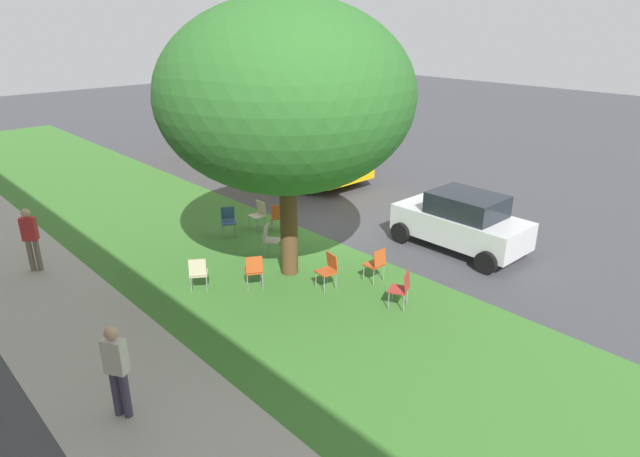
# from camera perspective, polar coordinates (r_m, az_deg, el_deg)

# --- Properties ---
(ground) EXTENTS (80.00, 80.00, 0.00)m
(ground) POSITION_cam_1_polar(r_m,az_deg,el_deg) (16.58, 0.19, -0.39)
(ground) COLOR #424247
(grass_verge) EXTENTS (48.00, 6.00, 0.01)m
(grass_verge) POSITION_cam_1_polar(r_m,az_deg,el_deg) (14.76, -8.95, -3.52)
(grass_verge) COLOR #3D752D
(grass_verge) RESTS_ON ground
(sidewalk_strip) EXTENTS (48.00, 2.80, 0.01)m
(sidewalk_strip) POSITION_cam_1_polar(r_m,az_deg,el_deg) (13.15, -25.13, -8.74)
(sidewalk_strip) COLOR #ADA89E
(sidewalk_strip) RESTS_ON ground
(street_tree) EXTENTS (5.94, 5.94, 6.66)m
(street_tree) POSITION_cam_1_polar(r_m,az_deg,el_deg) (12.74, -3.60, 13.67)
(street_tree) COLOR brown
(street_tree) RESTS_ON ground
(chair_0) EXTENTS (0.58, 0.58, 0.88)m
(chair_0) POSITION_cam_1_polar(r_m,az_deg,el_deg) (13.20, -12.68, -4.45)
(chair_0) COLOR beige
(chair_0) RESTS_ON ground
(chair_1) EXTENTS (0.43, 0.43, 0.88)m
(chair_1) POSITION_cam_1_polar(r_m,az_deg,el_deg) (13.41, 5.93, -3.58)
(chair_1) COLOR #C64C1E
(chair_1) RESTS_ON ground
(chair_2) EXTENTS (0.56, 0.55, 0.88)m
(chair_2) POSITION_cam_1_polar(r_m,az_deg,el_deg) (12.32, 8.60, -6.09)
(chair_2) COLOR #B7332D
(chair_2) RESTS_ON ground
(chair_3) EXTENTS (0.57, 0.56, 0.88)m
(chair_3) POSITION_cam_1_polar(r_m,az_deg,el_deg) (13.11, -6.95, -4.24)
(chair_3) COLOR #C64C1E
(chair_3) RESTS_ON ground
(chair_4) EXTENTS (0.58, 0.57, 0.88)m
(chair_4) POSITION_cam_1_polar(r_m,az_deg,el_deg) (16.52, -4.45, 1.39)
(chair_4) COLOR #C64C1E
(chair_4) RESTS_ON ground
(chair_5) EXTENTS (0.47, 0.48, 0.88)m
(chair_5) POSITION_cam_1_polar(r_m,az_deg,el_deg) (13.06, 0.88, -4.19)
(chair_5) COLOR #C64C1E
(chair_5) RESTS_ON ground
(chair_6) EXTENTS (0.57, 0.57, 0.88)m
(chair_6) POSITION_cam_1_polar(r_m,az_deg,el_deg) (16.39, -9.63, 0.98)
(chair_6) COLOR #335184
(chair_6) RESTS_ON ground
(chair_7) EXTENTS (0.43, 0.44, 0.88)m
(chair_7) POSITION_cam_1_polar(r_m,az_deg,el_deg) (16.79, -6.48, 1.65)
(chair_7) COLOR beige
(chair_7) RESTS_ON ground
(chair_8) EXTENTS (0.58, 0.58, 0.88)m
(chair_8) POSITION_cam_1_polar(r_m,az_deg,el_deg) (14.87, -5.36, -0.97)
(chair_8) COLOR #ADA393
(chair_8) RESTS_ON ground
(parked_car) EXTENTS (3.70, 1.92, 1.65)m
(parked_car) POSITION_cam_1_polar(r_m,az_deg,el_deg) (15.61, 14.67, 0.76)
(parked_car) COLOR silver
(parked_car) RESTS_ON ground
(school_bus) EXTENTS (10.40, 2.80, 2.88)m
(school_bus) POSITION_cam_1_polar(r_m,az_deg,el_deg) (23.57, -5.81, 10.56)
(school_bus) COLOR yellow
(school_bus) RESTS_ON ground
(pedestrian_0) EXTENTS (0.41, 0.36, 1.69)m
(pedestrian_0) POSITION_cam_1_polar(r_m,az_deg,el_deg) (9.51, -20.58, -13.57)
(pedestrian_0) COLOR #3F3851
(pedestrian_0) RESTS_ON ground
(pedestrian_1) EXTENTS (0.38, 0.41, 1.69)m
(pedestrian_1) POSITION_cam_1_polar(r_m,az_deg,el_deg) (15.62, -28.12, -0.80)
(pedestrian_1) COLOR #726659
(pedestrian_1) RESTS_ON ground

